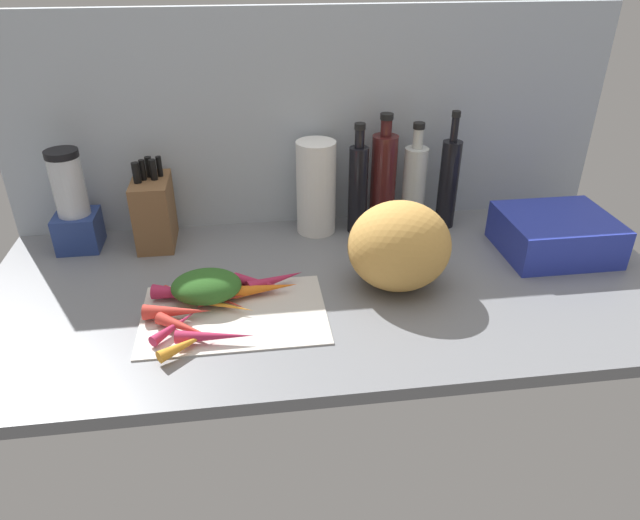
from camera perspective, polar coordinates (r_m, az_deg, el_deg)
The scene contains 26 objects.
ground_plane at distance 143.90cm, azimuth 1.15°, elevation -2.75°, with size 170.00×80.00×3.00cm, color slate.
wall_back at distance 166.14cm, azimuth -0.82°, elevation 13.67°, with size 170.00×3.00×60.00cm, color #ADB7C1.
cutting_board at distance 132.60cm, azimuth -8.51°, elevation -5.25°, with size 41.69×27.98×0.80cm, color beige.
carrot_0 at distance 123.12cm, azimuth -10.38°, elevation -7.45°, with size 2.89×2.89×16.46cm, color #B2264C.
carrot_1 at distance 137.01cm, azimuth -5.43°, elevation -2.81°, with size 3.09×3.09×15.41cm, color orange.
carrot_2 at distance 133.68cm, azimuth -10.09°, elevation -4.32°, with size 2.16×2.16×17.72cm, color orange.
carrot_3 at distance 137.64cm, azimuth -12.99°, elevation -3.23°, with size 3.56×3.56×16.66cm, color #B2264C.
carrot_4 at distance 122.37cm, azimuth -13.15°, elevation -8.13°, with size 2.63×2.63×12.46cm, color orange.
carrot_5 at distance 131.79cm, azimuth -13.97°, elevation -4.98°, with size 3.56×3.56×14.88cm, color red.
carrot_6 at distance 135.08cm, azimuth -9.75°, elevation -3.81°, with size 2.51×2.51×10.86cm, color red.
carrot_7 at distance 135.69cm, azimuth -9.97°, elevation -3.75°, with size 2.17×2.17×15.05cm, color red.
carrot_8 at distance 138.66cm, azimuth -13.33°, elevation -3.36°, with size 2.16×2.16×11.22cm, color red.
carrot_9 at distance 140.06cm, azimuth -4.39°, elevation -1.97°, with size 3.14×3.14×14.69cm, color #B2264C.
carrot_10 at distance 139.24cm, azimuth -6.26°, elevation -2.23°, with size 3.31×3.31×11.56cm, color #B2264C.
carrot_11 at distance 128.32cm, azimuth -14.22°, elevation -6.38°, with size 2.38×2.38×12.88cm, color #B2264C.
carrot_12 at distance 127.25cm, azimuth -13.34°, elevation -6.47°, with size 2.83×2.83×13.86cm, color red.
carrot_greens_pile at distance 136.20cm, azimuth -11.20°, elevation -2.57°, with size 16.26×12.51×6.88cm, color #2D6023.
winter_squash at distance 138.05cm, azimuth 7.86°, elevation 1.38°, with size 24.76×22.48×21.71cm, color gold.
knife_block at distance 163.68cm, azimuth -16.12°, elevation 4.69°, with size 9.71×16.08×24.33cm.
blender_appliance at distance 167.54cm, azimuth -23.25°, elevation 4.82°, with size 11.17×11.17×27.84cm.
paper_towel_roll at distance 163.11cm, azimuth -0.45°, elevation 7.18°, with size 11.12×11.12×26.69cm, color white.
bottle_0 at distance 163.27cm, azimuth 3.78°, elevation 7.23°, with size 5.42×5.42×31.77cm.
bottle_1 at distance 166.56cm, azimuth 6.29°, elevation 7.88°, with size 7.33×7.33×33.53cm.
bottle_2 at distance 168.30cm, azimuth 9.30°, elevation 7.30°, with size 6.67×6.67×31.02cm.
bottle_3 at distance 170.30cm, azimuth 12.61°, elevation 7.54°, with size 5.55×5.55×34.08cm.
dish_rack at distance 166.99cm, azimuth 22.28°, elevation 2.38°, with size 28.38×24.52×10.63cm, color #2838AD.
Camera 1 is at (-19.36, -120.19, 75.23)cm, focal length 32.28 mm.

